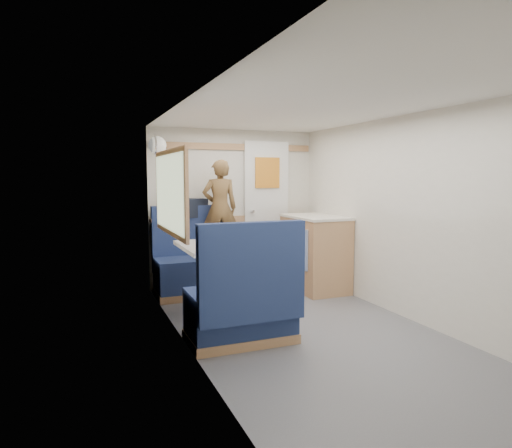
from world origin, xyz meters
name	(u,v)px	position (x,y,z in m)	size (l,w,h in m)	color
floor	(318,338)	(0.00, 0.00, 0.00)	(4.50, 4.50, 0.00)	#515156
ceiling	(322,104)	(0.00, 0.00, 2.00)	(4.50, 4.50, 0.00)	silver
wall_back	(234,207)	(0.00, 2.25, 1.00)	(2.20, 0.02, 2.00)	silver
wall_left	(193,230)	(-1.10, 0.00, 1.00)	(0.02, 4.50, 2.00)	silver
wall_right	(423,220)	(1.10, 0.00, 1.00)	(0.02, 4.50, 2.00)	silver
oak_trim_low	(234,219)	(0.00, 2.23, 0.85)	(2.15, 0.02, 0.08)	#A6744B
oak_trim_high	(234,147)	(0.00, 2.23, 1.78)	(2.15, 0.02, 0.08)	#A6744B
side_window	(169,192)	(-1.08, 1.00, 1.25)	(0.04, 1.30, 0.72)	#A7B397
rear_door	(266,209)	(0.45, 2.22, 0.97)	(0.62, 0.12, 1.86)	white
dinette_table	(213,260)	(-0.65, 1.00, 0.57)	(0.62, 0.92, 0.72)	white
bench_far	(193,270)	(-0.65, 1.86, 0.30)	(0.90, 0.59, 1.05)	navy
bench_near	(243,309)	(-0.65, 0.14, 0.30)	(0.90, 0.59, 1.05)	navy
ledge	(187,219)	(-0.65, 2.12, 0.88)	(0.90, 0.14, 0.04)	#A6744B
dome_light	(157,145)	(-1.04, 1.85, 1.75)	(0.20, 0.20, 0.20)	white
galley_counter	(315,252)	(0.82, 1.55, 0.47)	(0.57, 0.92, 0.92)	#A6744B
person	(220,208)	(-0.30, 1.90, 1.03)	(0.42, 0.28, 1.15)	brown
duffel_bag	(187,208)	(-0.65, 2.12, 1.01)	(0.48, 0.23, 0.23)	black
tray	(232,245)	(-0.50, 0.84, 0.73)	(0.25, 0.33, 0.02)	silver
orange_fruit	(242,241)	(-0.43, 0.74, 0.78)	(0.08, 0.08, 0.08)	orange
cheese_block	(222,245)	(-0.65, 0.73, 0.75)	(0.09, 0.05, 0.03)	#DCD57F
wine_glass	(214,231)	(-0.61, 1.09, 0.84)	(0.08, 0.08, 0.17)	white
tumbler_left	(205,244)	(-0.81, 0.70, 0.77)	(0.07, 0.07, 0.11)	white
beer_glass	(236,239)	(-0.43, 0.94, 0.77)	(0.06, 0.06, 0.10)	#915915
pepper_grinder	(223,239)	(-0.55, 0.99, 0.77)	(0.04, 0.04, 0.11)	black
salt_grinder	(209,241)	(-0.70, 0.97, 0.76)	(0.04, 0.04, 0.09)	white
bread_loaf	(223,234)	(-0.43, 1.38, 0.77)	(0.14, 0.26, 0.11)	brown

